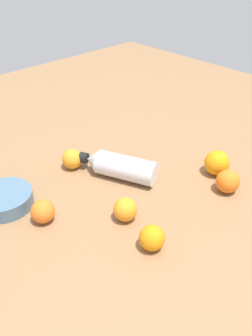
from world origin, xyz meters
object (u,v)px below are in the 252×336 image
object	(u,v)px
orange_0	(43,211)
orange_4	(152,238)
water_bottle	(119,166)
orange_5	(217,163)
orange_1	(125,209)
orange_2	(72,159)
ceramic_bowl	(5,199)
orange_3	(228,181)

from	to	relation	value
orange_0	orange_4	size ratio (longest dim) A/B	1.00
water_bottle	orange_5	distance (m)	0.31
water_bottle	orange_1	size ratio (longest dim) A/B	3.94
water_bottle	orange_1	world-z (taller)	water_bottle
orange_1	orange_2	xyz separation A→B (m)	(0.30, -0.05, 0.00)
ceramic_bowl	orange_5	bearing A→B (deg)	-119.53
orange_0	orange_5	world-z (taller)	orange_5
orange_0	orange_4	distance (m)	0.30
orange_3	orange_5	world-z (taller)	orange_5
water_bottle	orange_0	bearing A→B (deg)	68.82
orange_4	orange_5	bearing A→B (deg)	-78.95
orange_2	orange_5	xyz separation A→B (m)	(-0.35, -0.31, 0.01)
orange_2	orange_3	bearing A→B (deg)	-148.47
ceramic_bowl	orange_4	bearing A→B (deg)	-155.11
water_bottle	orange_0	size ratio (longest dim) A/B	3.98
orange_0	orange_3	bearing A→B (deg)	-119.73
water_bottle	orange_4	world-z (taller)	water_bottle
orange_1	orange_4	world-z (taller)	same
orange_5	ceramic_bowl	world-z (taller)	orange_5
orange_0	orange_5	distance (m)	0.56
water_bottle	orange_3	xyz separation A→B (m)	(-0.28, -0.18, -0.00)
water_bottle	orange_4	bearing A→B (deg)	128.90
orange_1	orange_5	distance (m)	0.36
orange_1	orange_5	bearing A→B (deg)	-97.17
orange_0	orange_4	world-z (taller)	same
orange_0	orange_3	distance (m)	0.54
ceramic_bowl	orange_1	bearing A→B (deg)	-142.93
orange_1	orange_4	size ratio (longest dim) A/B	1.01
orange_1	orange_4	distance (m)	0.12
orange_3	water_bottle	bearing A→B (deg)	33.34
orange_4	orange_5	xyz separation A→B (m)	(0.08, -0.38, 0.01)
orange_1	ceramic_bowl	bearing A→B (deg)	37.07
orange_5	orange_2	bearing A→B (deg)	42.22
orange_2	orange_3	size ratio (longest dim) A/B	0.94
orange_2	ceramic_bowl	size ratio (longest dim) A/B	0.42
water_bottle	orange_5	bearing A→B (deg)	-153.59
water_bottle	orange_2	size ratio (longest dim) A/B	3.88
orange_2	orange_4	world-z (taller)	orange_2
orange_1	orange_3	bearing A→B (deg)	-111.71
water_bottle	orange_3	world-z (taller)	water_bottle
orange_3	orange_4	distance (m)	0.33
orange_2	orange_5	size ratio (longest dim) A/B	0.83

